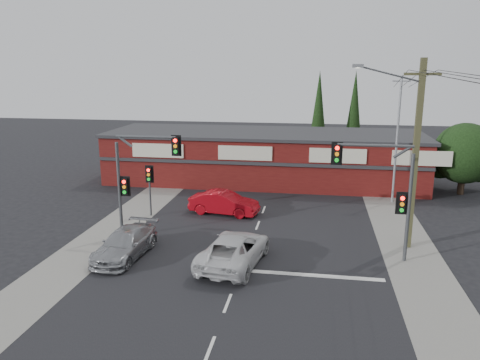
% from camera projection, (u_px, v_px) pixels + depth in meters
% --- Properties ---
extents(ground, '(120.00, 120.00, 0.00)m').
position_uv_depth(ground, '(245.00, 258.00, 23.95)').
color(ground, black).
rests_on(ground, ground).
extents(road_strip, '(14.00, 70.00, 0.01)m').
position_uv_depth(road_strip, '(257.00, 226.00, 28.74)').
color(road_strip, black).
rests_on(road_strip, ground).
extents(verge_left, '(3.00, 70.00, 0.02)m').
position_uv_depth(verge_left, '(126.00, 219.00, 30.08)').
color(verge_left, gray).
rests_on(verge_left, ground).
extents(verge_right, '(3.00, 70.00, 0.02)m').
position_uv_depth(verge_right, '(401.00, 234.00, 27.40)').
color(verge_right, gray).
rests_on(verge_right, ground).
extents(stop_line, '(6.50, 0.35, 0.01)m').
position_uv_depth(stop_line, '(314.00, 275.00, 21.96)').
color(stop_line, silver).
rests_on(stop_line, ground).
extents(white_suv, '(3.33, 5.85, 1.54)m').
position_uv_depth(white_suv, '(234.00, 249.00, 23.08)').
color(white_suv, silver).
rests_on(white_suv, ground).
extents(silver_suv, '(2.33, 5.00, 1.41)m').
position_uv_depth(silver_suv, '(125.00, 244.00, 23.99)').
color(silver_suv, '#9C9EA1').
rests_on(silver_suv, ground).
extents(red_sedan, '(4.81, 2.33, 1.52)m').
position_uv_depth(red_sedan, '(224.00, 203.00, 31.04)').
color(red_sedan, '#A70A13').
rests_on(red_sedan, ground).
extents(lane_dashes, '(0.12, 28.08, 0.01)m').
position_uv_depth(lane_dashes, '(228.00, 303.00, 19.38)').
color(lane_dashes, silver).
rests_on(lane_dashes, ground).
extents(shop_building, '(27.30, 8.40, 4.22)m').
position_uv_depth(shop_building, '(264.00, 156.00, 39.89)').
color(shop_building, '#521110').
rests_on(shop_building, ground).
extents(tree_cluster, '(5.90, 5.10, 5.50)m').
position_uv_depth(tree_cluster, '(465.00, 156.00, 35.76)').
color(tree_cluster, '#2D2116').
rests_on(tree_cluster, ground).
extents(conifer_near, '(1.80, 1.80, 9.25)m').
position_uv_depth(conifer_near, '(319.00, 110.00, 45.13)').
color(conifer_near, '#2D2116').
rests_on(conifer_near, ground).
extents(conifer_far, '(1.80, 1.80, 9.25)m').
position_uv_depth(conifer_far, '(354.00, 109.00, 46.49)').
color(conifer_far, '#2D2116').
rests_on(conifer_far, ground).
extents(traffic_mast_left, '(3.77, 0.27, 5.97)m').
position_uv_depth(traffic_mast_left, '(136.00, 171.00, 25.96)').
color(traffic_mast_left, '#47494C').
rests_on(traffic_mast_left, ground).
extents(traffic_mast_right, '(3.96, 0.27, 5.97)m').
position_uv_depth(traffic_mast_right, '(387.00, 184.00, 22.90)').
color(traffic_mast_right, '#47494C').
rests_on(traffic_mast_right, ground).
extents(pedestal_signal, '(0.55, 0.27, 3.38)m').
position_uv_depth(pedestal_signal, '(149.00, 180.00, 30.28)').
color(pedestal_signal, '#47494C').
rests_on(pedestal_signal, ground).
extents(utility_pole, '(4.38, 0.59, 10.00)m').
position_uv_depth(utility_pole, '(413.00, 149.00, 24.23)').
color(utility_pole, '#4E4B2B').
rests_on(utility_pole, ground).
extents(steel_pole, '(1.20, 0.16, 9.00)m').
position_uv_depth(steel_pole, '(397.00, 138.00, 32.93)').
color(steel_pole, gray).
rests_on(steel_pole, ground).
extents(power_lines, '(2.01, 29.00, 1.22)m').
position_uv_depth(power_lines, '(452.00, 80.00, 18.12)').
color(power_lines, black).
rests_on(power_lines, ground).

